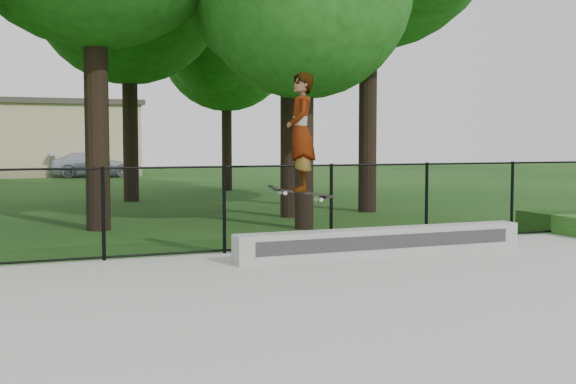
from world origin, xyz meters
TOP-DOWN VIEW (x-y plane):
  - ground at (0.00, 0.00)m, footprint 100.00×100.00m
  - concrete_slab at (0.00, 0.00)m, footprint 14.00×12.00m
  - grind_ledge at (2.40, 4.70)m, footprint 5.18×0.40m
  - car_c at (1.36, 34.93)m, footprint 4.50×2.37m
  - skater_airborne at (0.80, 4.47)m, footprint 0.84×0.76m
  - chainlink_fence at (0.00, 5.90)m, footprint 16.06×0.06m
  - distant_building at (-2.00, 38.00)m, footprint 12.40×6.40m

SIDE VIEW (x-z plane):
  - ground at x=0.00m, z-range 0.00..0.00m
  - concrete_slab at x=0.00m, z-range 0.00..0.06m
  - grind_ledge at x=2.40m, z-range 0.06..0.52m
  - car_c at x=1.36m, z-range 0.00..1.36m
  - chainlink_fence at x=0.00m, z-range 0.06..1.56m
  - skater_airborne at x=0.80m, z-range 1.09..3.06m
  - distant_building at x=-2.00m, z-range 0.01..4.31m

